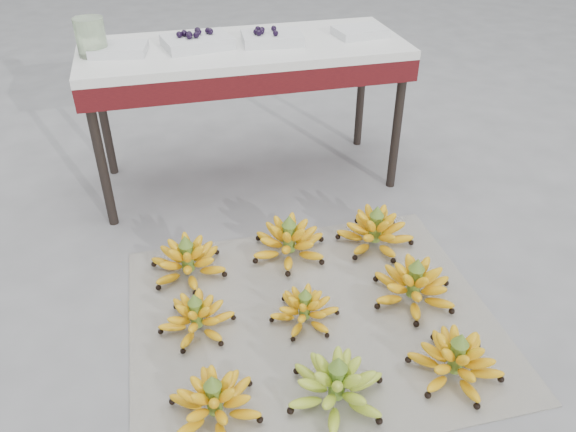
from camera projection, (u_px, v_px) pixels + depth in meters
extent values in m
plane|color=slate|center=(284.00, 311.00, 2.01)|extent=(60.00, 60.00, 0.00)
cube|color=silver|center=(312.00, 319.00, 1.97)|extent=(1.27, 1.07, 0.01)
ellipsoid|color=yellow|center=(215.00, 406.00, 1.61)|extent=(0.36, 0.36, 0.08)
ellipsoid|color=yellow|center=(214.00, 398.00, 1.59)|extent=(0.25, 0.25, 0.06)
ellipsoid|color=yellow|center=(213.00, 390.00, 1.58)|extent=(0.16, 0.16, 0.05)
cylinder|color=#557625|center=(214.00, 398.00, 1.59)|extent=(0.04, 0.04, 0.11)
cone|color=#557625|center=(212.00, 381.00, 1.55)|extent=(0.05, 0.05, 0.04)
ellipsoid|color=olive|center=(336.00, 390.00, 1.66)|extent=(0.35, 0.35, 0.09)
ellipsoid|color=olive|center=(337.00, 381.00, 1.64)|extent=(0.25, 0.25, 0.07)
ellipsoid|color=olive|center=(338.00, 372.00, 1.61)|extent=(0.16, 0.16, 0.06)
cylinder|color=#557625|center=(337.00, 381.00, 1.64)|extent=(0.05, 0.05, 0.12)
cone|color=#557625|center=(338.00, 363.00, 1.59)|extent=(0.06, 0.06, 0.04)
ellipsoid|color=yellow|center=(455.00, 364.00, 1.74)|extent=(0.36, 0.36, 0.09)
ellipsoid|color=yellow|center=(457.00, 356.00, 1.72)|extent=(0.25, 0.25, 0.06)
ellipsoid|color=yellow|center=(459.00, 348.00, 1.70)|extent=(0.17, 0.17, 0.05)
cylinder|color=#557625|center=(457.00, 356.00, 1.72)|extent=(0.05, 0.05, 0.12)
cone|color=#557625|center=(461.00, 339.00, 1.68)|extent=(0.06, 0.06, 0.04)
ellipsoid|color=yellow|center=(197.00, 320.00, 1.90)|extent=(0.26, 0.26, 0.08)
ellipsoid|color=yellow|center=(196.00, 313.00, 1.89)|extent=(0.18, 0.18, 0.06)
ellipsoid|color=yellow|center=(195.00, 306.00, 1.87)|extent=(0.12, 0.12, 0.05)
cylinder|color=#557625|center=(196.00, 313.00, 1.89)|extent=(0.04, 0.04, 0.10)
cone|color=#557625|center=(194.00, 299.00, 1.85)|extent=(0.05, 0.05, 0.04)
ellipsoid|color=yellow|center=(305.00, 312.00, 1.94)|extent=(0.29, 0.29, 0.07)
ellipsoid|color=yellow|center=(305.00, 306.00, 1.92)|extent=(0.20, 0.20, 0.05)
ellipsoid|color=yellow|center=(305.00, 300.00, 1.91)|extent=(0.13, 0.13, 0.04)
cylinder|color=#557625|center=(305.00, 306.00, 1.92)|extent=(0.04, 0.04, 0.10)
cone|color=#557625|center=(305.00, 292.00, 1.89)|extent=(0.05, 0.05, 0.03)
ellipsoid|color=yellow|center=(413.00, 289.00, 2.02)|extent=(0.33, 0.33, 0.09)
ellipsoid|color=yellow|center=(415.00, 281.00, 2.00)|extent=(0.23, 0.23, 0.07)
ellipsoid|color=yellow|center=(416.00, 273.00, 1.98)|extent=(0.15, 0.15, 0.06)
cylinder|color=#557625|center=(415.00, 281.00, 2.00)|extent=(0.05, 0.05, 0.12)
cone|color=#557625|center=(417.00, 264.00, 1.96)|extent=(0.06, 0.06, 0.05)
ellipsoid|color=yellow|center=(188.00, 264.00, 2.14)|extent=(0.35, 0.35, 0.09)
ellipsoid|color=yellow|center=(187.00, 257.00, 2.12)|extent=(0.25, 0.25, 0.07)
ellipsoid|color=yellow|center=(186.00, 249.00, 2.10)|extent=(0.16, 0.16, 0.05)
cylinder|color=#557625|center=(187.00, 257.00, 2.12)|extent=(0.05, 0.05, 0.12)
cone|color=#557625|center=(185.00, 241.00, 2.08)|extent=(0.06, 0.06, 0.04)
ellipsoid|color=yellow|center=(289.00, 245.00, 2.24)|extent=(0.33, 0.33, 0.09)
ellipsoid|color=yellow|center=(289.00, 237.00, 2.22)|extent=(0.23, 0.23, 0.07)
ellipsoid|color=yellow|center=(289.00, 229.00, 2.20)|extent=(0.15, 0.15, 0.06)
cylinder|color=#557625|center=(289.00, 237.00, 2.22)|extent=(0.05, 0.05, 0.12)
cone|color=#557625|center=(289.00, 220.00, 2.18)|extent=(0.06, 0.06, 0.05)
ellipsoid|color=yellow|center=(375.00, 235.00, 2.30)|extent=(0.40, 0.40, 0.09)
ellipsoid|color=yellow|center=(376.00, 227.00, 2.28)|extent=(0.28, 0.28, 0.07)
ellipsoid|color=yellow|center=(376.00, 219.00, 2.26)|extent=(0.19, 0.19, 0.06)
cylinder|color=#557625|center=(376.00, 227.00, 2.28)|extent=(0.05, 0.05, 0.12)
cone|color=#557625|center=(377.00, 211.00, 2.23)|extent=(0.06, 0.06, 0.05)
cylinder|color=black|center=(101.00, 159.00, 2.29)|extent=(0.04, 0.04, 0.63)
cylinder|color=black|center=(397.00, 126.00, 2.55)|extent=(0.04, 0.04, 0.63)
cylinder|color=black|center=(103.00, 114.00, 2.66)|extent=(0.04, 0.04, 0.63)
cylinder|color=black|center=(361.00, 89.00, 2.93)|extent=(0.04, 0.04, 0.63)
cube|color=#540F11|center=(244.00, 63.00, 2.46)|extent=(1.39, 0.56, 0.09)
cube|color=silver|center=(244.00, 48.00, 2.42)|extent=(1.39, 0.56, 0.04)
cube|color=silver|center=(119.00, 49.00, 2.29)|extent=(0.25, 0.20, 0.04)
cube|color=silver|center=(197.00, 42.00, 2.36)|extent=(0.31, 0.24, 0.04)
sphere|color=black|center=(184.00, 33.00, 2.34)|extent=(0.03, 0.03, 0.03)
sphere|color=black|center=(189.00, 36.00, 2.31)|extent=(0.03, 0.03, 0.03)
sphere|color=black|center=(197.00, 30.00, 2.38)|extent=(0.03, 0.03, 0.03)
sphere|color=black|center=(208.00, 31.00, 2.37)|extent=(0.03, 0.03, 0.03)
sphere|color=black|center=(198.00, 32.00, 2.36)|extent=(0.03, 0.03, 0.03)
sphere|color=black|center=(189.00, 34.00, 2.33)|extent=(0.03, 0.03, 0.03)
sphere|color=black|center=(179.00, 35.00, 2.33)|extent=(0.03, 0.03, 0.03)
sphere|color=black|center=(196.00, 35.00, 2.32)|extent=(0.03, 0.03, 0.03)
sphere|color=black|center=(210.00, 31.00, 2.36)|extent=(0.03, 0.03, 0.03)
sphere|color=black|center=(184.00, 33.00, 2.34)|extent=(0.03, 0.03, 0.03)
sphere|color=black|center=(190.00, 35.00, 2.32)|extent=(0.03, 0.03, 0.03)
cube|color=silver|center=(272.00, 38.00, 2.41)|extent=(0.27, 0.20, 0.04)
sphere|color=black|center=(262.00, 30.00, 2.40)|extent=(0.02, 0.02, 0.02)
sphere|color=black|center=(274.00, 28.00, 2.41)|extent=(0.02, 0.02, 0.02)
sphere|color=black|center=(259.00, 33.00, 2.36)|extent=(0.02, 0.02, 0.02)
sphere|color=black|center=(276.00, 33.00, 2.36)|extent=(0.02, 0.02, 0.02)
sphere|color=black|center=(262.00, 31.00, 2.38)|extent=(0.02, 0.02, 0.02)
sphere|color=black|center=(256.00, 32.00, 2.37)|extent=(0.02, 0.02, 0.02)
sphere|color=black|center=(258.00, 29.00, 2.41)|extent=(0.02, 0.02, 0.02)
cube|color=silver|center=(360.00, 32.00, 2.50)|extent=(0.24, 0.19, 0.04)
cylinder|color=beige|center=(91.00, 37.00, 2.24)|extent=(0.14, 0.14, 0.15)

